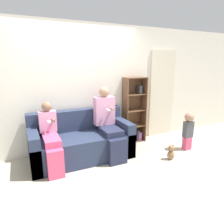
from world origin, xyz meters
TOP-DOWN VIEW (x-y plane):
  - ground_plane at (0.00, 0.00)m, footprint 14.00×14.00m
  - back_wall at (0.00, 0.99)m, footprint 10.00×0.06m
  - curtain_panel at (2.07, 0.94)m, footprint 0.70×0.04m
  - couch at (-0.12, 0.52)m, footprint 1.86×0.86m
  - adult_seated at (0.40, 0.41)m, footprint 0.40×0.77m
  - child_seated at (-0.69, 0.35)m, footprint 0.30×0.78m
  - toddler_standing at (2.00, -0.05)m, footprint 0.20×0.19m
  - bookshelf at (1.24, 0.85)m, footprint 0.50×0.27m
  - teddy_bear at (1.39, -0.27)m, footprint 0.14×0.12m

SIDE VIEW (x-z plane):
  - ground_plane at x=0.00m, z-range 0.00..0.00m
  - teddy_bear at x=1.39m, z-range -0.01..0.28m
  - couch at x=-0.12m, z-range -0.13..0.75m
  - toddler_standing at x=2.00m, z-range 0.05..0.85m
  - child_seated at x=-0.69m, z-range 0.01..1.13m
  - bookshelf at x=1.24m, z-range -0.07..1.41m
  - adult_seated at x=0.40m, z-range 0.02..1.35m
  - curtain_panel at x=2.07m, z-range 0.00..2.07m
  - back_wall at x=0.00m, z-range 0.00..2.55m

